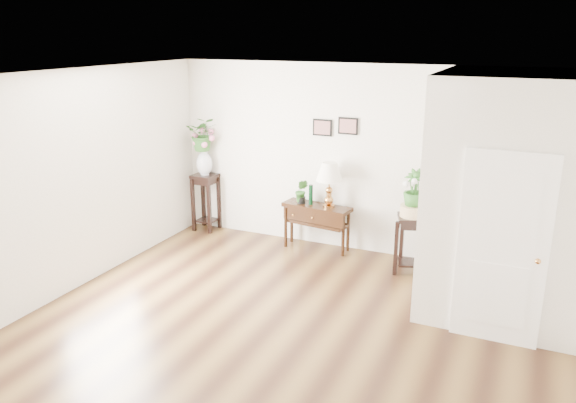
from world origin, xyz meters
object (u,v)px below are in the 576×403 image
Objects in this scene: plant_stand_a at (206,202)px; plant_stand_b at (411,245)px; console_table at (317,227)px; table_lamp at (329,184)px.

plant_stand_a is 1.16× the size of plant_stand_b.
console_table is 1.54× the size of table_lamp.
plant_stand_a is at bearing 173.96° from plant_stand_b.
console_table is at bearing 180.00° from table_lamp.
plant_stand_b reaches higher than console_table.
table_lamp reaches higher than console_table.
table_lamp reaches higher than plant_stand_b.
plant_stand_a reaches higher than plant_stand_b.
plant_stand_b is (1.32, -0.30, -0.64)m from table_lamp.
plant_stand_b is at bearing -6.04° from plant_stand_a.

